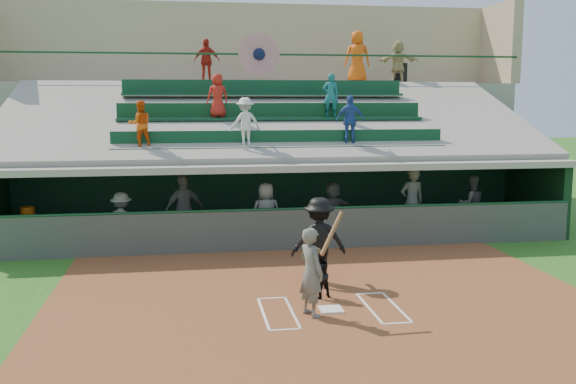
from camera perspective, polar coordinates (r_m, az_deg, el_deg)
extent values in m
plane|color=#255718|center=(12.47, 3.84, -10.51)|extent=(100.00, 100.00, 0.00)
cube|color=brown|center=(12.93, 3.34, -9.77)|extent=(11.00, 9.00, 0.02)
cube|color=white|center=(12.46, 3.84, -10.36)|extent=(0.43, 0.43, 0.03)
cube|color=silver|center=(12.33, 0.38, -10.61)|extent=(0.05, 1.80, 0.01)
cube|color=silver|center=(12.64, 7.21, -10.18)|extent=(0.05, 1.80, 0.01)
cube|color=white|center=(12.25, -2.20, -10.73)|extent=(0.05, 1.80, 0.01)
cube|color=silver|center=(12.80, 9.61, -10.00)|extent=(0.05, 1.80, 0.01)
cube|color=white|center=(13.13, -1.47, -9.41)|extent=(0.60, 0.05, 0.01)
cube|color=white|center=(13.54, 7.27, -8.92)|extent=(0.60, 0.05, 0.01)
cube|color=silver|center=(11.45, -0.26, -12.12)|extent=(0.60, 0.05, 0.01)
cube|color=silver|center=(11.91, 9.73, -11.42)|extent=(0.60, 0.05, 0.01)
cube|color=gray|center=(18.87, -0.71, -3.92)|extent=(16.00, 3.50, 0.04)
cube|color=gray|center=(25.20, -2.93, 4.39)|extent=(20.00, 3.00, 4.60)
cube|color=#464B46|center=(17.07, 0.14, -3.41)|extent=(16.00, 0.06, 1.10)
cylinder|color=#144024|center=(16.96, 0.14, -1.53)|extent=(16.00, 0.08, 0.08)
cube|color=black|center=(20.39, -1.42, 0.08)|extent=(16.00, 0.25, 2.20)
cube|color=black|center=(21.33, 21.07, -0.11)|extent=(0.25, 3.50, 2.20)
cube|color=gray|center=(18.53, -0.72, 2.68)|extent=(16.40, 3.90, 0.18)
cube|color=gray|center=(22.10, -2.02, 0.85)|extent=(16.40, 3.50, 2.30)
cube|color=gray|center=(23.62, -2.52, 4.13)|extent=(16.40, 0.30, 4.60)
cube|color=gray|center=(20.29, -1.48, 6.70)|extent=(16.40, 6.51, 2.37)
cube|color=#0D3D21|center=(17.95, -0.47, 3.94)|extent=(9.40, 0.42, 0.08)
cube|color=#0D3A21|center=(18.13, -0.56, 4.81)|extent=(9.40, 0.06, 0.45)
cube|color=#0C3821|center=(19.79, -1.29, 6.52)|extent=(9.40, 0.42, 0.08)
cube|color=#0D3A1D|center=(19.98, -1.37, 7.28)|extent=(9.40, 0.06, 0.45)
cube|color=#0C371F|center=(21.67, -1.98, 8.66)|extent=(9.40, 0.42, 0.08)
cube|color=#0D3B23|center=(21.87, -2.05, 9.33)|extent=(9.40, 0.06, 0.45)
imported|color=#DA4E0C|center=(17.86, -13.01, 5.89)|extent=(0.72, 0.62, 1.28)
imported|color=silver|center=(17.89, -3.82, 6.21)|extent=(0.97, 0.70, 1.36)
imported|color=#254997|center=(18.40, 5.56, 6.36)|extent=(0.86, 0.40, 1.43)
imported|color=#AC1D13|center=(19.73, -6.28, 8.51)|extent=(0.73, 0.56, 1.33)
imported|color=#176067|center=(20.20, 3.82, 8.57)|extent=(0.55, 0.41, 1.35)
cylinder|color=#133C1E|center=(23.70, -2.60, 12.13)|extent=(20.00, 0.07, 0.07)
cylinder|color=#AC1829|center=(23.69, -2.59, 12.13)|extent=(1.50, 0.06, 1.50)
sphere|color=#0D1535|center=(23.66, -2.59, 12.14)|extent=(0.44, 0.44, 0.44)
cube|color=tan|center=(26.72, -3.34, 12.98)|extent=(20.00, 0.40, 3.20)
cube|color=tan|center=(28.11, 18.24, 12.36)|extent=(0.40, 3.00, 3.20)
imported|color=#535551|center=(11.91, 2.06, -7.11)|extent=(0.62, 0.72, 1.66)
cylinder|color=brown|center=(11.67, 3.92, -3.68)|extent=(0.56, 0.54, 0.75)
sphere|color=olive|center=(11.84, 2.69, -5.23)|extent=(0.10, 0.10, 0.10)
imported|color=black|center=(13.04, 2.81, -7.29)|extent=(0.59, 0.53, 0.99)
imported|color=black|center=(14.04, 2.77, -4.29)|extent=(1.22, 0.72, 1.88)
cube|color=brown|center=(19.92, -0.79, -2.48)|extent=(16.52, 0.67, 0.50)
cube|color=white|center=(18.85, -21.84, -3.40)|extent=(0.82, 0.63, 0.69)
cylinder|color=#D1580C|center=(18.80, -22.13, -1.79)|extent=(0.37, 0.37, 0.37)
imported|color=#5A5C57|center=(17.42, -14.56, -2.56)|extent=(1.13, 0.85, 1.55)
imported|color=#5B5E59|center=(17.88, -9.23, -1.54)|extent=(1.21, 0.89, 1.91)
imported|color=#62645E|center=(17.56, -1.96, -1.94)|extent=(0.87, 0.59, 1.71)
imported|color=#5A5D58|center=(18.66, 3.97, -1.51)|extent=(1.53, 1.13, 1.60)
imported|color=#60635E|center=(19.06, 10.96, -0.86)|extent=(0.76, 0.53, 1.98)
imported|color=#52544F|center=(19.95, 15.96, -1.01)|extent=(0.84, 0.66, 1.71)
cylinder|color=black|center=(26.13, 9.97, 10.34)|extent=(0.53, 0.53, 0.80)
imported|color=#A61F13|center=(24.42, -7.24, 11.50)|extent=(0.98, 0.48, 1.61)
imported|color=#E4540D|center=(25.11, 6.18, 11.85)|extent=(1.06, 0.78, 1.97)
imported|color=tan|center=(25.22, 9.77, 11.34)|extent=(1.55, 1.05, 1.60)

